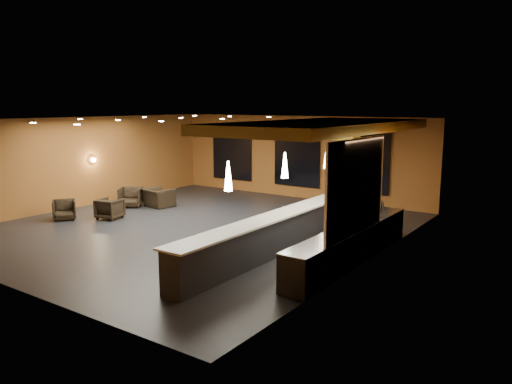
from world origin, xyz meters
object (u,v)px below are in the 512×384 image
Objects in this scene: pendant_1 at (285,165)px; staff_c at (374,211)px; bar_stool_2 at (229,238)px; armchair_c at (131,197)px; bar_counter at (274,235)px; bar_stool_4 at (287,216)px; staff_b at (368,207)px; armchair_a at (64,210)px; column at (348,171)px; pendant_0 at (228,176)px; armchair_b at (110,209)px; staff_a at (339,209)px; bar_stool_0 at (170,262)px; pendant_2 at (327,157)px; armchair_d at (158,198)px; bar_stool_5 at (306,211)px; prep_counter at (351,245)px; bar_stool_3 at (262,227)px; bar_stool_1 at (200,248)px.

pendant_1 is 0.43× the size of staff_c.
armchair_c is at bearing 158.37° from bar_stool_2.
bar_stool_4 is at bearing 112.40° from bar_counter.
armchair_a is (-9.34, -4.52, -0.43)m from staff_b.
pendant_0 is at bearing -90.00° from column.
bar_counter is 4.77m from column.
staff_b is at bearing -169.09° from armchair_b.
pendant_0 reaches higher than armchair_a.
bar_stool_0 is at bearing -94.26° from staff_a.
bar_stool_2 is (6.07, -0.97, 0.10)m from armchair_b.
staff_c is 2.65m from bar_stool_4.
column reaches higher than bar_stool_2.
armchair_a is (-8.19, -5.44, -1.40)m from column.
pendant_2 is at bearing -179.75° from staff_c.
armchair_b is at bearing 178.78° from bar_counter.
pendant_0 is at bearing -62.78° from armchair_a.
pendant_1 is (0.00, 0.50, 1.85)m from bar_counter.
bar_stool_5 is at bearing -164.06° from armchair_d.
staff_c is 2.02× the size of armchair_b.
pendant_1 reaches higher than armchair_d.
armchair_a is 7.88m from bar_stool_0.
staff_a reaches higher than armchair_a.
pendant_1 reaches higher than bar_stool_5.
bar_stool_5 is at bearing -126.86° from column.
column is 1.97m from staff_a.
pendant_0 is 0.45× the size of staff_a.
prep_counter reaches higher than armchair_d.
armchair_c is at bearing 31.02° from armchair_a.
bar_counter is at bearing -50.04° from armchair_c.
armchair_c is at bearing 179.92° from bar_stool_4.
bar_stool_2 is at bearing -99.56° from column.
pendant_2 is 8.28m from armchair_c.
armchair_a is at bearing -168.31° from bar_stool_3.
bar_stool_5 is (-2.49, 0.30, -0.34)m from staff_c.
bar_counter is at bearing 168.69° from armchair_d.
pendant_0 is (0.00, -2.00, 1.85)m from bar_counter.
pendant_1 is at bearing 74.21° from bar_stool_1.
staff_c is (0.43, -0.58, 0.03)m from staff_b.
bar_stool_5 is (-0.91, -1.21, -1.28)m from column.
prep_counter is 2.90m from staff_a.
pendant_1 is at bearing 170.36° from armchair_b.
column is at bearing 83.61° from bar_stool_1.
staff_a reaches higher than bar_stool_2.
bar_stool_1 is (-2.76, -2.69, 0.11)m from prep_counter.
staff_b reaches higher than armchair_c.
armchair_d is at bearing -179.98° from staff_c.
pendant_2 is 0.83× the size of bar_stool_1.
pendant_2 reaches higher than armchair_a.
staff_b is at bearing -28.94° from armchair_a.
bar_stool_2 is (-2.07, -4.49, -0.32)m from staff_b.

